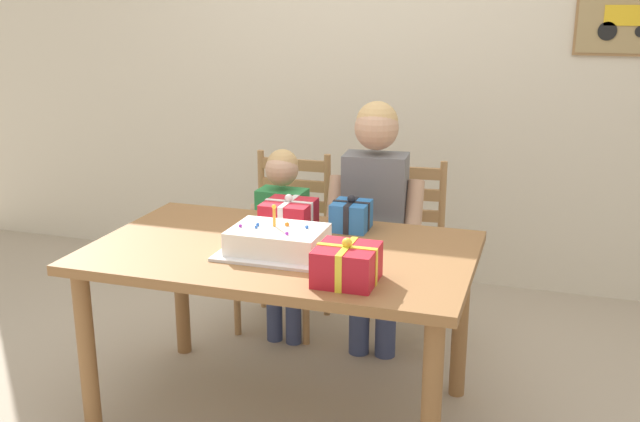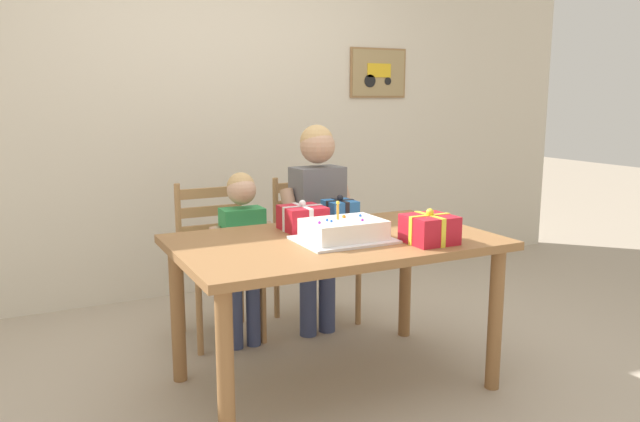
{
  "view_description": "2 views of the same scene",
  "coord_description": "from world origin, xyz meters",
  "px_view_note": "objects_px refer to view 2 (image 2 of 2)",
  "views": [
    {
      "loc": [
        0.99,
        -2.59,
        1.71
      ],
      "look_at": [
        0.11,
        0.16,
        0.87
      ],
      "focal_mm": 40.99,
      "sensor_mm": 36.0,
      "label": 1
    },
    {
      "loc": [
        -1.35,
        -2.57,
        1.43
      ],
      "look_at": [
        -0.04,
        0.09,
        0.87
      ],
      "focal_mm": 34.73,
      "sensor_mm": 36.0,
      "label": 2
    }
  ],
  "objects_px": {
    "chair_left": "(218,260)",
    "child_younger": "(243,243)",
    "birthday_cake": "(344,231)",
    "chair_right": "(313,249)",
    "child_older": "(318,209)",
    "gift_box_red_large": "(429,229)",
    "gift_box_corner_small": "(303,218)",
    "dining_table": "(334,257)",
    "gift_box_beside_cake": "(340,211)"
  },
  "relations": [
    {
      "from": "birthday_cake",
      "to": "chair_right",
      "type": "xyz_separation_m",
      "value": [
        0.3,
        0.95,
        -0.33
      ]
    },
    {
      "from": "child_older",
      "to": "dining_table",
      "type": "bearing_deg",
      "value": -109.38
    },
    {
      "from": "gift_box_corner_small",
      "to": "chair_right",
      "type": "distance_m",
      "value": 0.82
    },
    {
      "from": "chair_right",
      "to": "child_older",
      "type": "distance_m",
      "value": 0.39
    },
    {
      "from": "birthday_cake",
      "to": "dining_table",
      "type": "bearing_deg",
      "value": 98.97
    },
    {
      "from": "dining_table",
      "to": "chair_right",
      "type": "bearing_deg",
      "value": 70.54
    },
    {
      "from": "gift_box_red_large",
      "to": "child_younger",
      "type": "relative_size",
      "value": 0.21
    },
    {
      "from": "dining_table",
      "to": "child_older",
      "type": "bearing_deg",
      "value": 70.62
    },
    {
      "from": "child_older",
      "to": "birthday_cake",
      "type": "bearing_deg",
      "value": -106.78
    },
    {
      "from": "chair_left",
      "to": "child_older",
      "type": "height_order",
      "value": "child_older"
    },
    {
      "from": "chair_left",
      "to": "child_older",
      "type": "distance_m",
      "value": 0.67
    },
    {
      "from": "gift_box_beside_cake",
      "to": "child_older",
      "type": "distance_m",
      "value": 0.33
    },
    {
      "from": "chair_right",
      "to": "gift_box_corner_small",
      "type": "bearing_deg",
      "value": -119.99
    },
    {
      "from": "dining_table",
      "to": "gift_box_beside_cake",
      "type": "bearing_deg",
      "value": 57.82
    },
    {
      "from": "gift_box_corner_small",
      "to": "chair_left",
      "type": "xyz_separation_m",
      "value": [
        -0.26,
        0.64,
        -0.35
      ]
    },
    {
      "from": "birthday_cake",
      "to": "chair_left",
      "type": "relative_size",
      "value": 0.48
    },
    {
      "from": "child_younger",
      "to": "chair_right",
      "type": "bearing_deg",
      "value": 23.23
    },
    {
      "from": "chair_left",
      "to": "child_younger",
      "type": "bearing_deg",
      "value": -72.43
    },
    {
      "from": "gift_box_corner_small",
      "to": "child_older",
      "type": "distance_m",
      "value": 0.49
    },
    {
      "from": "gift_box_corner_small",
      "to": "chair_right",
      "type": "xyz_separation_m",
      "value": [
        0.37,
        0.64,
        -0.35
      ]
    },
    {
      "from": "chair_left",
      "to": "child_younger",
      "type": "xyz_separation_m",
      "value": [
        0.08,
        -0.24,
        0.15
      ]
    },
    {
      "from": "gift_box_beside_cake",
      "to": "gift_box_corner_small",
      "type": "bearing_deg",
      "value": -163.64
    },
    {
      "from": "chair_right",
      "to": "child_younger",
      "type": "bearing_deg",
      "value": -156.77
    },
    {
      "from": "birthday_cake",
      "to": "gift_box_corner_small",
      "type": "relative_size",
      "value": 2.06
    },
    {
      "from": "dining_table",
      "to": "gift_box_corner_small",
      "type": "distance_m",
      "value": 0.29
    },
    {
      "from": "birthday_cake",
      "to": "gift_box_red_large",
      "type": "xyz_separation_m",
      "value": [
        0.34,
        -0.21,
        0.02
      ]
    },
    {
      "from": "dining_table",
      "to": "gift_box_corner_small",
      "type": "height_order",
      "value": "gift_box_corner_small"
    },
    {
      "from": "dining_table",
      "to": "gift_box_corner_small",
      "type": "relative_size",
      "value": 7.14
    },
    {
      "from": "chair_left",
      "to": "gift_box_beside_cake",
      "type": "bearing_deg",
      "value": -47.54
    },
    {
      "from": "chair_left",
      "to": "child_older",
      "type": "bearing_deg",
      "value": -23.68
    },
    {
      "from": "gift_box_red_large",
      "to": "chair_left",
      "type": "bearing_deg",
      "value": 119.79
    },
    {
      "from": "gift_box_beside_cake",
      "to": "child_older",
      "type": "relative_size",
      "value": 0.14
    },
    {
      "from": "birthday_cake",
      "to": "child_older",
      "type": "distance_m",
      "value": 0.75
    },
    {
      "from": "dining_table",
      "to": "chair_right",
      "type": "distance_m",
      "value": 0.96
    },
    {
      "from": "gift_box_corner_small",
      "to": "chair_left",
      "type": "distance_m",
      "value": 0.77
    },
    {
      "from": "child_older",
      "to": "gift_box_red_large",
      "type": "bearing_deg",
      "value": -82.42
    },
    {
      "from": "gift_box_red_large",
      "to": "chair_right",
      "type": "relative_size",
      "value": 0.24
    },
    {
      "from": "birthday_cake",
      "to": "child_older",
      "type": "height_order",
      "value": "child_older"
    },
    {
      "from": "gift_box_red_large",
      "to": "chair_left",
      "type": "xyz_separation_m",
      "value": [
        -0.67,
        1.16,
        -0.35
      ]
    },
    {
      "from": "gift_box_corner_small",
      "to": "child_younger",
      "type": "bearing_deg",
      "value": 114.53
    },
    {
      "from": "child_older",
      "to": "child_younger",
      "type": "height_order",
      "value": "child_older"
    },
    {
      "from": "gift_box_corner_small",
      "to": "dining_table",
      "type": "bearing_deg",
      "value": -76.64
    },
    {
      "from": "dining_table",
      "to": "child_older",
      "type": "xyz_separation_m",
      "value": [
        0.23,
        0.64,
        0.11
      ]
    },
    {
      "from": "chair_right",
      "to": "child_younger",
      "type": "relative_size",
      "value": 0.91
    },
    {
      "from": "birthday_cake",
      "to": "child_younger",
      "type": "bearing_deg",
      "value": 109.44
    },
    {
      "from": "dining_table",
      "to": "birthday_cake",
      "type": "relative_size",
      "value": 3.47
    },
    {
      "from": "dining_table",
      "to": "birthday_cake",
      "type": "xyz_separation_m",
      "value": [
        0.01,
        -0.07,
        0.14
      ]
    },
    {
      "from": "dining_table",
      "to": "gift_box_corner_small",
      "type": "xyz_separation_m",
      "value": [
        -0.06,
        0.24,
        0.16
      ]
    },
    {
      "from": "dining_table",
      "to": "child_younger",
      "type": "bearing_deg",
      "value": 110.51
    },
    {
      "from": "chair_left",
      "to": "child_younger",
      "type": "relative_size",
      "value": 0.91
    }
  ]
}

